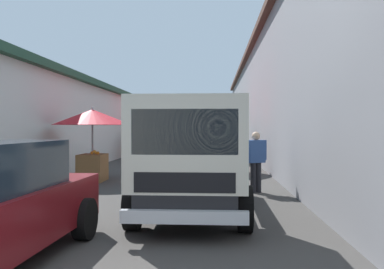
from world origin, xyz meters
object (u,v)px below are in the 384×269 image
object	(u,v)px
fruit_stall_mid_lane	(92,126)
delivery_truck	(191,161)
vendor_by_crates	(231,148)
fruit_stall_near_right	(210,127)
fruit_stall_near_left	(209,124)
fruit_stall_far_left	(158,127)
vendor_in_shade	(256,158)

from	to	relation	value
fruit_stall_mid_lane	delivery_truck	size ratio (longest dim) A/B	0.48
vendor_by_crates	fruit_stall_near_right	bearing A→B (deg)	35.23
fruit_stall_near_right	delivery_truck	distance (m)	8.11
fruit_stall_mid_lane	fruit_stall_near_left	world-z (taller)	fruit_stall_mid_lane
delivery_truck	fruit_stall_mid_lane	bearing A→B (deg)	32.40
delivery_truck	fruit_stall_near_left	bearing A→B (deg)	-0.66
fruit_stall_far_left	delivery_truck	distance (m)	14.87
fruit_stall_far_left	delivery_truck	size ratio (longest dim) A/B	0.58
fruit_stall_mid_lane	delivery_truck	world-z (taller)	fruit_stall_mid_lane
fruit_stall_far_left	fruit_stall_near_left	world-z (taller)	fruit_stall_near_left
fruit_stall_mid_lane	vendor_in_shade	bearing A→B (deg)	-112.88
fruit_stall_near_right	vendor_in_shade	world-z (taller)	fruit_stall_near_right
vendor_by_crates	fruit_stall_far_left	bearing A→B (deg)	25.29
fruit_stall_mid_lane	fruit_stall_near_right	bearing A→B (deg)	-50.44
fruit_stall_near_right	delivery_truck	xyz separation A→B (m)	(-8.08, 0.22, -0.58)
fruit_stall_far_left	fruit_stall_mid_lane	size ratio (longest dim) A/B	1.21
fruit_stall_near_right	delivery_truck	world-z (taller)	fruit_stall_near_right
fruit_stall_mid_lane	vendor_in_shade	world-z (taller)	fruit_stall_mid_lane
fruit_stall_near_left	delivery_truck	size ratio (longest dim) A/B	0.59
vendor_in_shade	fruit_stall_mid_lane	bearing A→B (deg)	67.12
fruit_stall_mid_lane	vendor_by_crates	world-z (taller)	fruit_stall_mid_lane
fruit_stall_far_left	fruit_stall_near_right	distance (m)	7.13
fruit_stall_near_left	vendor_by_crates	distance (m)	5.80
fruit_stall_mid_lane	fruit_stall_near_right	world-z (taller)	fruit_stall_mid_lane
fruit_stall_far_left	fruit_stall_mid_lane	bearing A→B (deg)	175.96
fruit_stall_far_left	vendor_in_shade	xyz separation A→B (m)	(-11.43, -4.04, -0.77)
delivery_truck	vendor_by_crates	bearing A→B (deg)	-7.84
delivery_truck	vendor_by_crates	world-z (taller)	delivery_truck
fruit_stall_mid_lane	fruit_stall_far_left	bearing A→B (deg)	-4.04
delivery_truck	vendor_by_crates	xyz separation A→B (m)	(7.03, -0.97, -0.12)
vendor_by_crates	vendor_in_shade	world-z (taller)	vendor_by_crates
vendor_by_crates	vendor_in_shade	bearing A→B (deg)	-173.28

